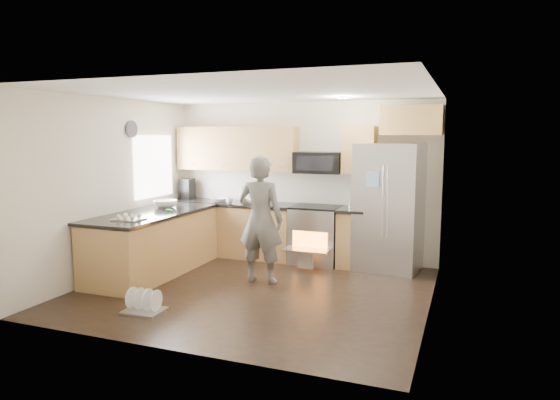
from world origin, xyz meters
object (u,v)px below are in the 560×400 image
at_px(refrigerator, 389,207).
at_px(dish_rack, 144,306).
at_px(person, 260,220).
at_px(stove_range, 316,222).

height_order(refrigerator, dish_rack, refrigerator).
relative_size(refrigerator, person, 1.09).
bearing_deg(stove_range, dish_rack, -112.85).
xyz_separation_m(refrigerator, dish_rack, (-2.37, -2.91, -0.89)).
bearing_deg(person, refrigerator, -141.84).
distance_m(person, dish_rack, 1.97).
distance_m(refrigerator, person, 2.04).
bearing_deg(dish_rack, stove_range, 67.15).
relative_size(person, dish_rack, 3.81).
relative_size(stove_range, person, 1.00).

